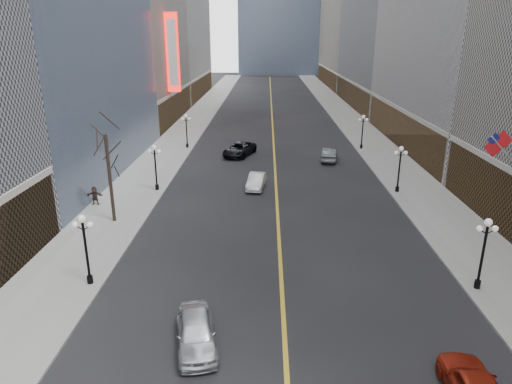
{
  "coord_description": "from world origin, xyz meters",
  "views": [
    {
      "loc": [
        -1.0,
        5.5,
        14.61
      ],
      "look_at": [
        -1.41,
        22.87,
        8.63
      ],
      "focal_mm": 32.0,
      "sensor_mm": 36.0,
      "label": 1
    }
  ],
  "objects_px": {
    "streetlamp_west_3": "(186,127)",
    "streetlamp_west_2": "(155,163)",
    "streetlamp_east_1": "(484,247)",
    "car_sb_far": "(330,154)",
    "car_nb_mid": "(256,181)",
    "streetlamp_east_2": "(400,164)",
    "streetlamp_east_3": "(363,128)",
    "car_nb_near": "(196,332)",
    "car_nb_far": "(239,149)",
    "streetlamp_west_1": "(85,242)"
  },
  "relations": [
    {
      "from": "streetlamp_west_3",
      "to": "streetlamp_west_2",
      "type": "bearing_deg",
      "value": -90.0
    },
    {
      "from": "streetlamp_east_1",
      "to": "car_sb_far",
      "type": "height_order",
      "value": "streetlamp_east_1"
    },
    {
      "from": "streetlamp_west_3",
      "to": "car_nb_mid",
      "type": "distance_m",
      "value": 19.58
    },
    {
      "from": "streetlamp_east_2",
      "to": "streetlamp_east_3",
      "type": "bearing_deg",
      "value": 90.0
    },
    {
      "from": "streetlamp_west_2",
      "to": "car_sb_far",
      "type": "bearing_deg",
      "value": 32.94
    },
    {
      "from": "streetlamp_east_2",
      "to": "streetlamp_east_3",
      "type": "distance_m",
      "value": 18.0
    },
    {
      "from": "car_nb_near",
      "to": "streetlamp_east_1",
      "type": "bearing_deg",
      "value": 7.39
    },
    {
      "from": "streetlamp_east_1",
      "to": "car_nb_far",
      "type": "height_order",
      "value": "streetlamp_east_1"
    },
    {
      "from": "car_nb_far",
      "to": "car_sb_far",
      "type": "height_order",
      "value": "car_nb_far"
    },
    {
      "from": "streetlamp_east_1",
      "to": "car_nb_near",
      "type": "xyz_separation_m",
      "value": [
        -16.2,
        -5.64,
        -2.1
      ]
    },
    {
      "from": "streetlamp_east_3",
      "to": "streetlamp_west_1",
      "type": "xyz_separation_m",
      "value": [
        -23.6,
        -36.0,
        0.0
      ]
    },
    {
      "from": "streetlamp_west_2",
      "to": "streetlamp_east_1",
      "type": "bearing_deg",
      "value": -37.33
    },
    {
      "from": "streetlamp_east_3",
      "to": "streetlamp_east_1",
      "type": "bearing_deg",
      "value": -90.0
    },
    {
      "from": "streetlamp_west_2",
      "to": "streetlamp_west_3",
      "type": "bearing_deg",
      "value": 90.0
    },
    {
      "from": "streetlamp_east_1",
      "to": "streetlamp_west_2",
      "type": "xyz_separation_m",
      "value": [
        -23.6,
        18.0,
        0.0
      ]
    },
    {
      "from": "streetlamp_west_2",
      "to": "streetlamp_west_3",
      "type": "xyz_separation_m",
      "value": [
        0.0,
        18.0,
        0.0
      ]
    },
    {
      "from": "car_nb_near",
      "to": "streetlamp_west_2",
      "type": "bearing_deg",
      "value": 95.56
    },
    {
      "from": "streetlamp_west_1",
      "to": "streetlamp_east_3",
      "type": "bearing_deg",
      "value": 56.75
    },
    {
      "from": "streetlamp_west_3",
      "to": "car_nb_far",
      "type": "distance_m",
      "value": 8.51
    },
    {
      "from": "car_nb_near",
      "to": "car_nb_mid",
      "type": "bearing_deg",
      "value": 72.66
    },
    {
      "from": "streetlamp_west_2",
      "to": "car_nb_far",
      "type": "height_order",
      "value": "streetlamp_west_2"
    },
    {
      "from": "streetlamp_west_2",
      "to": "streetlamp_east_3",
      "type": "bearing_deg",
      "value": 37.33
    },
    {
      "from": "streetlamp_west_2",
      "to": "car_sb_far",
      "type": "relative_size",
      "value": 0.93
    },
    {
      "from": "streetlamp_east_1",
      "to": "streetlamp_east_2",
      "type": "bearing_deg",
      "value": 90.0
    },
    {
      "from": "streetlamp_west_3",
      "to": "car_nb_far",
      "type": "relative_size",
      "value": 0.76
    },
    {
      "from": "streetlamp_west_2",
      "to": "car_nb_mid",
      "type": "height_order",
      "value": "streetlamp_west_2"
    },
    {
      "from": "streetlamp_east_1",
      "to": "streetlamp_west_3",
      "type": "relative_size",
      "value": 1.0
    },
    {
      "from": "streetlamp_east_1",
      "to": "streetlamp_east_2",
      "type": "xyz_separation_m",
      "value": [
        0.0,
        18.0,
        0.0
      ]
    },
    {
      "from": "streetlamp_east_1",
      "to": "car_nb_mid",
      "type": "height_order",
      "value": "streetlamp_east_1"
    },
    {
      "from": "streetlamp_east_2",
      "to": "car_sb_far",
      "type": "xyz_separation_m",
      "value": [
        -5.05,
        12.02,
        -2.1
      ]
    },
    {
      "from": "streetlamp_west_1",
      "to": "streetlamp_west_3",
      "type": "relative_size",
      "value": 1.0
    },
    {
      "from": "car_nb_far",
      "to": "streetlamp_east_3",
      "type": "bearing_deg",
      "value": 32.7
    },
    {
      "from": "streetlamp_west_1",
      "to": "streetlamp_west_2",
      "type": "distance_m",
      "value": 18.0
    },
    {
      "from": "car_sb_far",
      "to": "streetlamp_east_3",
      "type": "bearing_deg",
      "value": -119.29
    },
    {
      "from": "streetlamp_east_3",
      "to": "streetlamp_west_2",
      "type": "xyz_separation_m",
      "value": [
        -23.6,
        -18.0,
        0.0
      ]
    },
    {
      "from": "streetlamp_east_2",
      "to": "streetlamp_east_3",
      "type": "relative_size",
      "value": 1.0
    },
    {
      "from": "streetlamp_east_1",
      "to": "streetlamp_west_1",
      "type": "relative_size",
      "value": 1.0
    },
    {
      "from": "car_nb_far",
      "to": "streetlamp_east_2",
      "type": "bearing_deg",
      "value": -21.55
    },
    {
      "from": "streetlamp_east_2",
      "to": "streetlamp_west_1",
      "type": "relative_size",
      "value": 1.0
    },
    {
      "from": "streetlamp_west_2",
      "to": "car_nb_near",
      "type": "height_order",
      "value": "streetlamp_west_2"
    },
    {
      "from": "streetlamp_east_3",
      "to": "streetlamp_west_1",
      "type": "height_order",
      "value": "same"
    },
    {
      "from": "car_nb_mid",
      "to": "car_nb_far",
      "type": "bearing_deg",
      "value": 107.48
    },
    {
      "from": "streetlamp_east_2",
      "to": "streetlamp_west_2",
      "type": "distance_m",
      "value": 23.6
    },
    {
      "from": "car_nb_near",
      "to": "streetlamp_west_3",
      "type": "bearing_deg",
      "value": 88.25
    },
    {
      "from": "streetlamp_east_3",
      "to": "streetlamp_west_1",
      "type": "distance_m",
      "value": 43.05
    },
    {
      "from": "streetlamp_east_3",
      "to": "streetlamp_west_3",
      "type": "relative_size",
      "value": 1.0
    },
    {
      "from": "streetlamp_east_1",
      "to": "streetlamp_west_3",
      "type": "bearing_deg",
      "value": 123.25
    },
    {
      "from": "streetlamp_east_3",
      "to": "streetlamp_west_1",
      "type": "relative_size",
      "value": 1.0
    },
    {
      "from": "streetlamp_west_2",
      "to": "car_sb_far",
      "type": "xyz_separation_m",
      "value": [
        18.55,
        12.02,
        -2.1
      ]
    },
    {
      "from": "streetlamp_west_3",
      "to": "streetlamp_east_3",
      "type": "bearing_deg",
      "value": 0.0
    }
  ]
}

